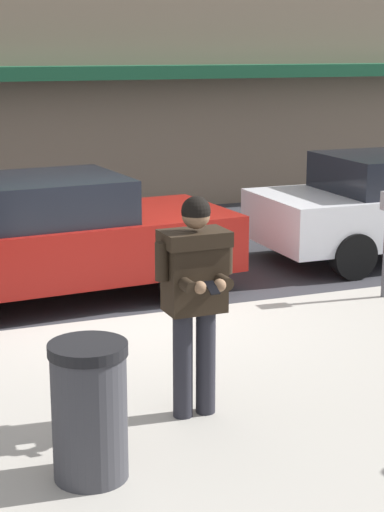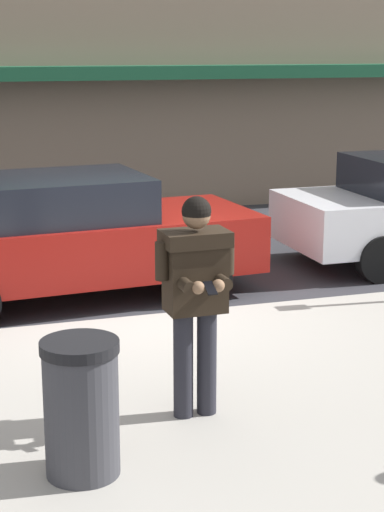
{
  "view_description": "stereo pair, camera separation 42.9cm",
  "coord_description": "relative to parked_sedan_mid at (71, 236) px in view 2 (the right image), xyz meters",
  "views": [
    {
      "loc": [
        -2.62,
        -8.9,
        3.06
      ],
      "look_at": [
        -0.28,
        -2.97,
        1.49
      ],
      "focal_mm": 60.0,
      "sensor_mm": 36.0,
      "label": 1
    },
    {
      "loc": [
        -2.22,
        -9.04,
        3.06
      ],
      "look_at": [
        -0.28,
        -2.97,
        1.49
      ],
      "focal_mm": 60.0,
      "sensor_mm": 36.0,
      "label": 2
    }
  ],
  "objects": [
    {
      "name": "man_texting_on_phone",
      "position": [
        0.29,
        -4.09,
        0.46
      ],
      "size": [
        0.65,
        0.59,
        1.81
      ],
      "color": "#23232B",
      "rests_on": "sidewalk"
    },
    {
      "name": "sidewalk",
      "position": [
        1.52,
        -4.03,
        -0.72
      ],
      "size": [
        32.0,
        5.3,
        0.14
      ],
      "primitive_type": "cube",
      "color": "#A8A399",
      "rests_on": "ground"
    },
    {
      "name": "parked_sedan_mid",
      "position": [
        0.0,
        0.0,
        0.0
      ],
      "size": [
        4.63,
        2.19,
        1.54
      ],
      "color": "maroon",
      "rests_on": "ground"
    },
    {
      "name": "curb_paint_line",
      "position": [
        1.52,
        -1.13,
        -0.79
      ],
      "size": [
        28.0,
        0.12,
        0.01
      ],
      "primitive_type": "cube",
      "color": "silver",
      "rests_on": "ground"
    },
    {
      "name": "trash_bin",
      "position": [
        -0.76,
        -4.78,
        -0.16
      ],
      "size": [
        0.55,
        0.55,
        0.98
      ],
      "color": "#38383D",
      "rests_on": "sidewalk"
    },
    {
      "name": "ground_plane",
      "position": [
        0.52,
        -1.18,
        -0.79
      ],
      "size": [
        80.0,
        80.0,
        0.0
      ],
      "primitive_type": "plane",
      "color": "#333338"
    }
  ]
}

